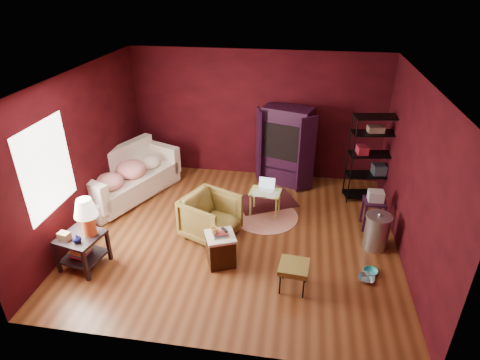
# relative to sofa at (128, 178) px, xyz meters

# --- Properties ---
(room) EXTENTS (5.54, 5.04, 2.84)m
(room) POSITION_rel_sofa_xyz_m (2.42, -1.00, 0.97)
(room) COLOR brown
(room) RESTS_ON ground
(sofa) EXTENTS (1.51, 2.27, 0.86)m
(sofa) POSITION_rel_sofa_xyz_m (0.00, 0.00, 0.00)
(sofa) COLOR white
(sofa) RESTS_ON ground
(armchair) EXTENTS (1.05, 1.08, 0.86)m
(armchair) POSITION_rel_sofa_xyz_m (1.98, -1.09, 0.00)
(armchair) COLOR black
(armchair) RESTS_ON ground
(pet_bowl_steel) EXTENTS (0.26, 0.11, 0.25)m
(pet_bowl_steel) POSITION_rel_sofa_xyz_m (4.59, -1.86, -0.31)
(pet_bowl_steel) COLOR #B9BCC0
(pet_bowl_steel) RESTS_ON ground
(pet_bowl_turquoise) EXTENTS (0.22, 0.07, 0.22)m
(pet_bowl_turquoise) POSITION_rel_sofa_xyz_m (4.67, -1.70, -0.32)
(pet_bowl_turquoise) COLOR #2ABFC4
(pet_bowl_turquoise) RESTS_ON ground
(vase) EXTENTS (0.16, 0.17, 0.13)m
(vase) POSITION_rel_sofa_xyz_m (0.22, -2.36, 0.21)
(vase) COLOR #0C103F
(vase) RESTS_ON side_table
(mug) EXTENTS (0.14, 0.12, 0.12)m
(mug) POSITION_rel_sofa_xyz_m (2.22, -1.85, 0.23)
(mug) COLOR #FCD87B
(mug) RESTS_ON hamper
(side_table) EXTENTS (0.72, 0.72, 1.20)m
(side_table) POSITION_rel_sofa_xyz_m (0.25, -2.17, 0.29)
(side_table) COLOR black
(side_table) RESTS_ON ground
(sofa_cushions) EXTENTS (1.63, 2.35, 0.92)m
(sofa_cushions) POSITION_rel_sofa_xyz_m (-0.01, 0.02, 0.02)
(sofa_cushions) COLOR white
(sofa_cushions) RESTS_ON sofa
(hamper) EXTENTS (0.58, 0.58, 0.62)m
(hamper) POSITION_rel_sofa_xyz_m (2.31, -1.81, -0.15)
(hamper) COLOR #3B1F0D
(hamper) RESTS_ON ground
(footstool) EXTENTS (0.46, 0.46, 0.44)m
(footstool) POSITION_rel_sofa_xyz_m (3.48, -2.20, -0.05)
(footstool) COLOR black
(footstool) RESTS_ON ground
(rug_round) EXTENTS (1.26, 1.26, 0.01)m
(rug_round) POSITION_rel_sofa_xyz_m (2.88, -0.32, -0.43)
(rug_round) COLOR beige
(rug_round) RESTS_ON ground
(rug_oriental) EXTENTS (1.38, 1.21, 0.01)m
(rug_oriental) POSITION_rel_sofa_xyz_m (2.84, 0.22, -0.42)
(rug_oriental) COLOR #53161A
(rug_oriental) RESTS_ON ground
(laptop_desk) EXTENTS (0.62, 0.50, 0.71)m
(laptop_desk) POSITION_rel_sofa_xyz_m (2.85, -0.21, 0.01)
(laptop_desk) COLOR #D9FF74
(laptop_desk) RESTS_ON ground
(tv_armoire) EXTENTS (1.29, 0.96, 1.72)m
(tv_armoire) POSITION_rel_sofa_xyz_m (3.14, 1.16, 0.46)
(tv_armoire) COLOR black
(tv_armoire) RESTS_ON ground
(wire_shelving) EXTENTS (0.93, 0.52, 1.79)m
(wire_shelving) POSITION_rel_sofa_xyz_m (4.86, 0.71, 0.55)
(wire_shelving) COLOR black
(wire_shelving) RESTS_ON ground
(small_stand) EXTENTS (0.39, 0.39, 0.76)m
(small_stand) POSITION_rel_sofa_xyz_m (4.83, -0.37, 0.14)
(small_stand) COLOR black
(small_stand) RESTS_ON ground
(trash_can) EXTENTS (0.53, 0.53, 0.68)m
(trash_can) POSITION_rel_sofa_xyz_m (4.82, -0.98, -0.11)
(trash_can) COLOR #A9AEB1
(trash_can) RESTS_ON ground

